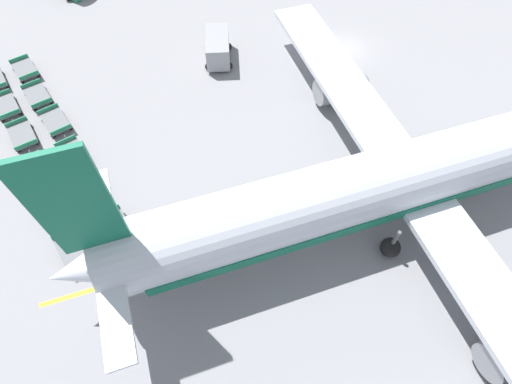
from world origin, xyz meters
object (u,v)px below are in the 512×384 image
service_van (218,48)px  baggage_dolly_row_mid_a_col_f (117,229)px  baggage_dolly_row_near_col_c (22,135)px  airplane (430,170)px  baggage_dolly_row_mid_a_col_c (56,121)px  baggage_dolly_row_mid_a_col_d (73,155)px  baggage_dolly_row_mid_a_col_e (91,190)px  baggage_dolly_row_near_col_b (6,106)px  baggage_dolly_row_near_col_d (35,172)px  baggage_dolly_row_near_col_f (74,250)px  baggage_dolly_row_mid_a_col_a (25,69)px  baggage_dolly_row_mid_a_col_b (37,96)px  baggage_dolly_row_near_col_e (53,210)px

service_van → baggage_dolly_row_mid_a_col_f: size_ratio=1.28×
baggage_dolly_row_near_col_c → airplane: bearing=56.6°
service_van → baggage_dolly_row_mid_a_col_c: 15.26m
baggage_dolly_row_mid_a_col_d → baggage_dolly_row_mid_a_col_e: (3.75, 0.69, 0.00)m
baggage_dolly_row_near_col_b → baggage_dolly_row_near_col_d: (8.03, 1.66, 0.00)m
baggage_dolly_row_near_col_c → baggage_dolly_row_near_col_f: bearing=11.4°
baggage_dolly_row_mid_a_col_e → baggage_dolly_row_mid_a_col_a: bearing=-167.9°
baggage_dolly_row_near_col_d → baggage_dolly_row_mid_a_col_f: size_ratio=1.00×
baggage_dolly_row_near_col_b → baggage_dolly_row_near_col_f: size_ratio=1.00×
baggage_dolly_row_near_col_f → baggage_dolly_row_mid_a_col_e: bearing=158.0°
baggage_dolly_row_near_col_d → baggage_dolly_row_mid_a_col_b: (-8.39, 0.86, 0.00)m
baggage_dolly_row_mid_a_col_f → baggage_dolly_row_mid_a_col_e: bearing=-164.2°
baggage_dolly_row_mid_a_col_e → baggage_dolly_row_mid_a_col_f: bearing=15.8°
baggage_dolly_row_mid_a_col_a → baggage_dolly_row_mid_a_col_d: size_ratio=1.00×
baggage_dolly_row_near_col_f → baggage_dolly_row_mid_a_col_f: same height
baggage_dolly_row_near_col_e → baggage_dolly_row_near_col_f: size_ratio=1.00×
baggage_dolly_row_near_col_c → baggage_dolly_row_mid_a_col_d: size_ratio=1.00×
airplane → baggage_dolly_row_near_col_f: bearing=-102.0°
baggage_dolly_row_near_col_c → baggage_dolly_row_mid_a_col_f: bearing=25.0°
baggage_dolly_row_mid_a_col_b → baggage_dolly_row_mid_a_col_c: same height
baggage_dolly_row_near_col_d → baggage_dolly_row_mid_a_col_d: bearing=101.7°
baggage_dolly_row_near_col_e → baggage_dolly_row_mid_a_col_c: 8.63m
baggage_dolly_row_mid_a_col_a → baggage_dolly_row_mid_a_col_e: size_ratio=1.00×
baggage_dolly_row_near_col_c → baggage_dolly_row_mid_a_col_a: same height
baggage_dolly_row_mid_a_col_a → baggage_dolly_row_mid_a_col_b: bearing=10.2°
baggage_dolly_row_near_col_f → baggage_dolly_row_mid_a_col_b: (-15.92, -0.85, 0.00)m
baggage_dolly_row_near_col_f → baggage_dolly_row_mid_a_col_c: size_ratio=1.00×
baggage_dolly_row_near_col_d → baggage_dolly_row_mid_a_col_e: (3.17, 3.47, 0.00)m
baggage_dolly_row_mid_a_col_f → baggage_dolly_row_mid_a_col_d: bearing=-166.8°
baggage_dolly_row_near_col_b → service_van: bearing=89.4°
baggage_dolly_row_mid_a_col_e → airplane: bearing=66.3°
airplane → baggage_dolly_row_near_col_e: 25.16m
baggage_dolly_row_near_col_f → service_van: bearing=135.4°
baggage_dolly_row_near_col_e → baggage_dolly_row_mid_a_col_e: 2.75m
baggage_dolly_row_near_col_d → baggage_dolly_row_near_col_e: same height
airplane → baggage_dolly_row_mid_a_col_c: 28.27m
airplane → baggage_dolly_row_near_col_e: bearing=-109.8°
baggage_dolly_row_mid_a_col_b → baggage_dolly_row_mid_a_col_e: bearing=12.7°
baggage_dolly_row_near_col_b → baggage_dolly_row_mid_a_col_a: size_ratio=1.00×
service_van → baggage_dolly_row_mid_a_col_f: service_van is taller
baggage_dolly_row_near_col_f → baggage_dolly_row_near_col_c: bearing=-168.6°
baggage_dolly_row_near_col_c → baggage_dolly_row_mid_a_col_d: 4.92m
baggage_dolly_row_mid_a_col_f → baggage_dolly_row_mid_a_col_a: bearing=-167.2°
baggage_dolly_row_near_col_e → baggage_dolly_row_mid_a_col_e: (-0.70, 2.66, 0.00)m
baggage_dolly_row_near_col_e → baggage_dolly_row_near_col_b: bearing=-168.3°
baggage_dolly_row_mid_a_col_d → baggage_dolly_row_mid_a_col_e: size_ratio=1.00×
baggage_dolly_row_near_col_c → baggage_dolly_row_mid_a_col_a: 8.30m
baggage_dolly_row_mid_a_col_c → baggage_dolly_row_mid_a_col_d: 4.19m
airplane → baggage_dolly_row_mid_a_col_e: 22.97m
baggage_dolly_row_near_col_c → baggage_dolly_row_mid_a_col_b: bearing=160.6°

